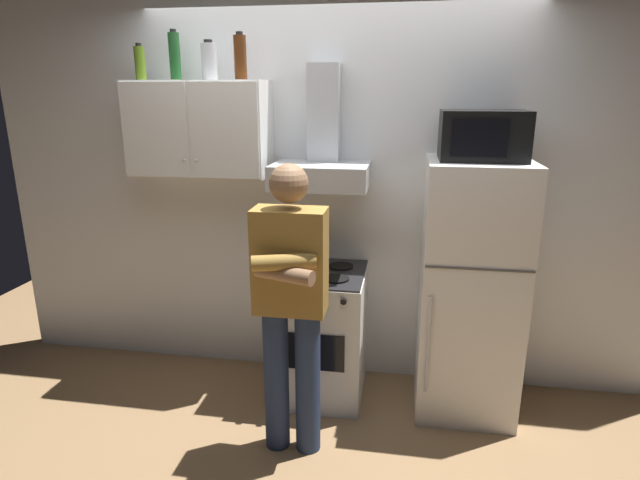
{
  "coord_description": "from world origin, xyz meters",
  "views": [
    {
      "loc": [
        0.48,
        -2.86,
        1.98
      ],
      "look_at": [
        0.0,
        0.0,
        1.15
      ],
      "focal_mm": 29.09,
      "sensor_mm": 36.0,
      "label": 1
    }
  ],
  "objects_px": {
    "person_standing": "(290,302)",
    "bottle_rum_dark": "(240,57)",
    "upper_cabinet": "(200,129)",
    "bottle_olive_oil": "(140,63)",
    "microwave": "(483,135)",
    "stove_oven": "(319,333)",
    "bottle_wine_green": "(175,56)",
    "range_hood": "(322,155)",
    "bottle_canister_steel": "(209,61)",
    "refrigerator": "(470,290)"
  },
  "relations": [
    {
      "from": "bottle_rum_dark",
      "to": "bottle_olive_oil",
      "type": "distance_m",
      "value": 0.65
    },
    {
      "from": "upper_cabinet",
      "to": "bottle_wine_green",
      "type": "relative_size",
      "value": 2.94
    },
    {
      "from": "upper_cabinet",
      "to": "range_hood",
      "type": "height_order",
      "value": "range_hood"
    },
    {
      "from": "microwave",
      "to": "upper_cabinet",
      "type": "bearing_deg",
      "value": 176.52
    },
    {
      "from": "upper_cabinet",
      "to": "bottle_canister_steel",
      "type": "height_order",
      "value": "bottle_canister_steel"
    },
    {
      "from": "person_standing",
      "to": "bottle_rum_dark",
      "type": "bearing_deg",
      "value": 121.74
    },
    {
      "from": "refrigerator",
      "to": "microwave",
      "type": "height_order",
      "value": "microwave"
    },
    {
      "from": "person_standing",
      "to": "upper_cabinet",
      "type": "bearing_deg",
      "value": 135.74
    },
    {
      "from": "stove_oven",
      "to": "bottle_wine_green",
      "type": "relative_size",
      "value": 2.85
    },
    {
      "from": "person_standing",
      "to": "bottle_rum_dark",
      "type": "relative_size",
      "value": 5.81
    },
    {
      "from": "bottle_olive_oil",
      "to": "person_standing",
      "type": "bearing_deg",
      "value": -32.68
    },
    {
      "from": "refrigerator",
      "to": "bottle_rum_dark",
      "type": "bearing_deg",
      "value": 174.3
    },
    {
      "from": "range_hood",
      "to": "bottle_canister_steel",
      "type": "xyz_separation_m",
      "value": [
        -0.72,
        0.01,
        0.56
      ]
    },
    {
      "from": "range_hood",
      "to": "bottle_rum_dark",
      "type": "bearing_deg",
      "value": 177.74
    },
    {
      "from": "stove_oven",
      "to": "bottle_wine_green",
      "type": "xyz_separation_m",
      "value": [
        -0.95,
        0.17,
        1.76
      ]
    },
    {
      "from": "refrigerator",
      "to": "microwave",
      "type": "relative_size",
      "value": 3.33
    },
    {
      "from": "bottle_canister_steel",
      "to": "bottle_olive_oil",
      "type": "distance_m",
      "value": 0.45
    },
    {
      "from": "person_standing",
      "to": "stove_oven",
      "type": "bearing_deg",
      "value": 85.28
    },
    {
      "from": "stove_oven",
      "to": "bottle_olive_oil",
      "type": "bearing_deg",
      "value": 174.69
    },
    {
      "from": "microwave",
      "to": "bottle_olive_oil",
      "type": "bearing_deg",
      "value": 177.59
    },
    {
      "from": "bottle_canister_steel",
      "to": "bottle_wine_green",
      "type": "height_order",
      "value": "bottle_wine_green"
    },
    {
      "from": "stove_oven",
      "to": "refrigerator",
      "type": "bearing_deg",
      "value": 0.04
    },
    {
      "from": "stove_oven",
      "to": "refrigerator",
      "type": "xyz_separation_m",
      "value": [
        0.95,
        0.0,
        0.37
      ]
    },
    {
      "from": "stove_oven",
      "to": "person_standing",
      "type": "height_order",
      "value": "person_standing"
    },
    {
      "from": "refrigerator",
      "to": "microwave",
      "type": "bearing_deg",
      "value": 90.9
    },
    {
      "from": "bottle_wine_green",
      "to": "bottle_olive_oil",
      "type": "relative_size",
      "value": 1.38
    },
    {
      "from": "bottle_olive_oil",
      "to": "microwave",
      "type": "bearing_deg",
      "value": -2.41
    },
    {
      "from": "refrigerator",
      "to": "person_standing",
      "type": "xyz_separation_m",
      "value": [
        -1.0,
        -0.61,
        0.1
      ]
    },
    {
      "from": "refrigerator",
      "to": "bottle_olive_oil",
      "type": "height_order",
      "value": "bottle_olive_oil"
    },
    {
      "from": "stove_oven",
      "to": "refrigerator",
      "type": "relative_size",
      "value": 0.55
    },
    {
      "from": "refrigerator",
      "to": "person_standing",
      "type": "height_order",
      "value": "person_standing"
    },
    {
      "from": "upper_cabinet",
      "to": "person_standing",
      "type": "bearing_deg",
      "value": -44.26
    },
    {
      "from": "stove_oven",
      "to": "bottle_olive_oil",
      "type": "xyz_separation_m",
      "value": [
        -1.16,
        0.11,
        1.72
      ]
    },
    {
      "from": "bottle_wine_green",
      "to": "bottle_rum_dark",
      "type": "xyz_separation_m",
      "value": [
        0.44,
        -0.02,
        -0.01
      ]
    },
    {
      "from": "microwave",
      "to": "bottle_canister_steel",
      "type": "xyz_separation_m",
      "value": [
        -1.67,
        0.12,
        0.42
      ]
    },
    {
      "from": "range_hood",
      "to": "refrigerator",
      "type": "height_order",
      "value": "range_hood"
    },
    {
      "from": "upper_cabinet",
      "to": "bottle_canister_steel",
      "type": "distance_m",
      "value": 0.42
    },
    {
      "from": "bottle_canister_steel",
      "to": "bottle_wine_green",
      "type": "distance_m",
      "value": 0.24
    },
    {
      "from": "range_hood",
      "to": "bottle_olive_oil",
      "type": "xyz_separation_m",
      "value": [
        -1.16,
        -0.02,
        0.56
      ]
    },
    {
      "from": "bottle_wine_green",
      "to": "bottle_olive_oil",
      "type": "xyz_separation_m",
      "value": [
        -0.21,
        -0.06,
        -0.04
      ]
    },
    {
      "from": "person_standing",
      "to": "microwave",
      "type": "bearing_deg",
      "value": 32.0
    },
    {
      "from": "bottle_wine_green",
      "to": "microwave",
      "type": "bearing_deg",
      "value": -4.44
    },
    {
      "from": "upper_cabinet",
      "to": "bottle_wine_green",
      "type": "distance_m",
      "value": 0.47
    },
    {
      "from": "bottle_rum_dark",
      "to": "person_standing",
      "type": "bearing_deg",
      "value": -58.26
    },
    {
      "from": "stove_oven",
      "to": "microwave",
      "type": "distance_m",
      "value": 1.62
    },
    {
      "from": "upper_cabinet",
      "to": "bottle_olive_oil",
      "type": "xyz_separation_m",
      "value": [
        -0.36,
        -0.02,
        0.4
      ]
    },
    {
      "from": "range_hood",
      "to": "person_standing",
      "type": "distance_m",
      "value": 1.01
    },
    {
      "from": "bottle_olive_oil",
      "to": "bottle_wine_green",
      "type": "bearing_deg",
      "value": 15.71
    },
    {
      "from": "upper_cabinet",
      "to": "range_hood",
      "type": "distance_m",
      "value": 0.81
    },
    {
      "from": "microwave",
      "to": "bottle_wine_green",
      "type": "bearing_deg",
      "value": 175.56
    }
  ]
}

